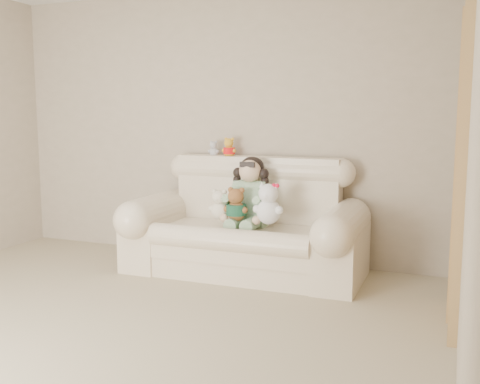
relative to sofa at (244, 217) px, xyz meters
name	(u,v)px	position (x,y,z in m)	size (l,w,h in m)	color
floor	(56,352)	(-0.45, -2.00, -0.52)	(5.00, 5.00, 0.00)	tan
wall_back	(220,126)	(-0.45, 0.50, 0.78)	(4.50, 4.50, 0.00)	#B3A28E
wall_right	(472,144)	(1.80, -2.00, 0.78)	(5.00, 5.00, 0.00)	#B3A28E
sofa	(244,217)	(0.00, 0.00, 0.00)	(2.10, 0.95, 1.03)	#C3B19D
door_panel	(461,171)	(1.77, -0.60, 0.54)	(0.06, 0.90, 2.10)	#A77F47
seated_child	(250,191)	(0.03, 0.08, 0.22)	(0.38, 0.47, 0.64)	#2E7430
brown_teddy	(236,201)	(-0.02, -0.13, 0.16)	(0.22, 0.17, 0.35)	brown
white_cat	(269,199)	(0.28, -0.15, 0.19)	(0.27, 0.21, 0.42)	silver
cream_teddy	(220,202)	(-0.19, -0.12, 0.14)	(0.20, 0.16, 0.32)	beige
yellow_mini_bear	(229,146)	(-0.29, 0.35, 0.61)	(0.14, 0.11, 0.22)	gold
grey_mini_plush	(214,147)	(-0.46, 0.37, 0.59)	(0.12, 0.09, 0.18)	silver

